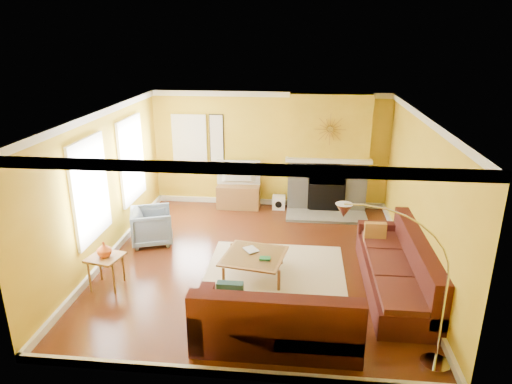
# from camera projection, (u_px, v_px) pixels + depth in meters

# --- Properties ---
(floor) EXTENTS (5.50, 6.00, 0.02)m
(floor) POSITION_uv_depth(u_px,v_px,m) (257.00, 262.00, 8.32)
(floor) COLOR #602B14
(floor) RESTS_ON ground
(ceiling) EXTENTS (5.50, 6.00, 0.02)m
(ceiling) POSITION_uv_depth(u_px,v_px,m) (257.00, 113.00, 7.42)
(ceiling) COLOR white
(ceiling) RESTS_ON ground
(wall_back) EXTENTS (5.50, 0.02, 2.70)m
(wall_back) POSITION_uv_depth(u_px,v_px,m) (270.00, 150.00, 10.69)
(wall_back) COLOR gold
(wall_back) RESTS_ON ground
(wall_front) EXTENTS (5.50, 0.02, 2.70)m
(wall_front) POSITION_uv_depth(u_px,v_px,m) (229.00, 281.00, 5.04)
(wall_front) COLOR gold
(wall_front) RESTS_ON ground
(wall_left) EXTENTS (0.02, 6.00, 2.70)m
(wall_left) POSITION_uv_depth(u_px,v_px,m) (103.00, 187.00, 8.14)
(wall_left) COLOR gold
(wall_left) RESTS_ON ground
(wall_right) EXTENTS (0.02, 6.00, 2.70)m
(wall_right) POSITION_uv_depth(u_px,v_px,m) (421.00, 198.00, 7.60)
(wall_right) COLOR gold
(wall_right) RESTS_ON ground
(baseboard) EXTENTS (5.50, 6.00, 0.12)m
(baseboard) POSITION_uv_depth(u_px,v_px,m) (257.00, 259.00, 8.29)
(baseboard) COLOR white
(baseboard) RESTS_ON floor
(crown_molding) EXTENTS (5.50, 6.00, 0.12)m
(crown_molding) POSITION_uv_depth(u_px,v_px,m) (257.00, 118.00, 7.44)
(crown_molding) COLOR white
(crown_molding) RESTS_ON ceiling
(window_left_near) EXTENTS (0.06, 1.22, 1.72)m
(window_left_near) POSITION_uv_depth(u_px,v_px,m) (131.00, 160.00, 9.30)
(window_left_near) COLOR white
(window_left_near) RESTS_ON wall_left
(window_left_far) EXTENTS (0.06, 1.22, 1.72)m
(window_left_far) POSITION_uv_depth(u_px,v_px,m) (89.00, 190.00, 7.52)
(window_left_far) COLOR white
(window_left_far) RESTS_ON wall_left
(window_back) EXTENTS (0.82, 0.06, 1.22)m
(window_back) POSITION_uv_depth(u_px,v_px,m) (190.00, 140.00, 10.76)
(window_back) COLOR white
(window_back) RESTS_ON wall_back
(wall_art) EXTENTS (0.34, 0.04, 1.14)m
(wall_art) POSITION_uv_depth(u_px,v_px,m) (217.00, 139.00, 10.69)
(wall_art) COLOR white
(wall_art) RESTS_ON wall_back
(fireplace) EXTENTS (1.80, 0.40, 2.70)m
(fireplace) POSITION_uv_depth(u_px,v_px,m) (328.00, 154.00, 10.36)
(fireplace) COLOR gray
(fireplace) RESTS_ON floor
(mantel) EXTENTS (1.92, 0.22, 0.08)m
(mantel) POSITION_uv_depth(u_px,v_px,m) (328.00, 161.00, 10.17)
(mantel) COLOR white
(mantel) RESTS_ON fireplace
(hearth) EXTENTS (1.80, 0.70, 0.06)m
(hearth) POSITION_uv_depth(u_px,v_px,m) (326.00, 216.00, 10.28)
(hearth) COLOR gray
(hearth) RESTS_ON floor
(sunburst) EXTENTS (0.70, 0.04, 0.70)m
(sunburst) POSITION_uv_depth(u_px,v_px,m) (330.00, 129.00, 9.95)
(sunburst) COLOR olive
(sunburst) RESTS_ON fireplace
(rug) EXTENTS (2.40, 1.80, 0.02)m
(rug) POSITION_uv_depth(u_px,v_px,m) (276.00, 267.00, 8.13)
(rug) COLOR beige
(rug) RESTS_ON floor
(sectional_sofa) EXTENTS (3.35, 3.42, 0.90)m
(sectional_sofa) POSITION_uv_depth(u_px,v_px,m) (318.00, 269.00, 7.13)
(sectional_sofa) COLOR #471916
(sectional_sofa) RESTS_ON floor
(coffee_table) EXTENTS (1.16, 1.16, 0.40)m
(coffee_table) POSITION_uv_depth(u_px,v_px,m) (254.00, 265.00, 7.78)
(coffee_table) COLOR white
(coffee_table) RESTS_ON floor
(media_console) EXTENTS (1.00, 0.45, 0.55)m
(media_console) POSITION_uv_depth(u_px,v_px,m) (238.00, 196.00, 10.81)
(media_console) COLOR olive
(media_console) RESTS_ON floor
(tv) EXTENTS (1.03, 0.19, 0.59)m
(tv) POSITION_uv_depth(u_px,v_px,m) (238.00, 174.00, 10.62)
(tv) COLOR black
(tv) RESTS_ON media_console
(subwoofer) EXTENTS (0.30, 0.30, 0.30)m
(subwoofer) POSITION_uv_depth(u_px,v_px,m) (279.00, 202.00, 10.80)
(subwoofer) COLOR white
(subwoofer) RESTS_ON floor
(armchair) EXTENTS (0.98, 0.97, 0.71)m
(armchair) POSITION_uv_depth(u_px,v_px,m) (152.00, 226.00, 8.97)
(armchair) COLOR slate
(armchair) RESTS_ON floor
(side_table) EXTENTS (0.60, 0.60, 0.55)m
(side_table) POSITION_uv_depth(u_px,v_px,m) (107.00, 271.00, 7.42)
(side_table) COLOR olive
(side_table) RESTS_ON floor
(vase) EXTENTS (0.25, 0.25, 0.25)m
(vase) POSITION_uv_depth(u_px,v_px,m) (104.00, 249.00, 7.29)
(vase) COLOR #D8591E
(vase) RESTS_ON side_table
(book) EXTENTS (0.32, 0.33, 0.03)m
(book) POSITION_uv_depth(u_px,v_px,m) (246.00, 251.00, 7.82)
(book) COLOR white
(book) RESTS_ON coffee_table
(arc_lamp) EXTENTS (1.35, 0.36, 2.12)m
(arc_lamp) POSITION_uv_depth(u_px,v_px,m) (396.00, 290.00, 5.42)
(arc_lamp) COLOR silver
(arc_lamp) RESTS_ON floor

